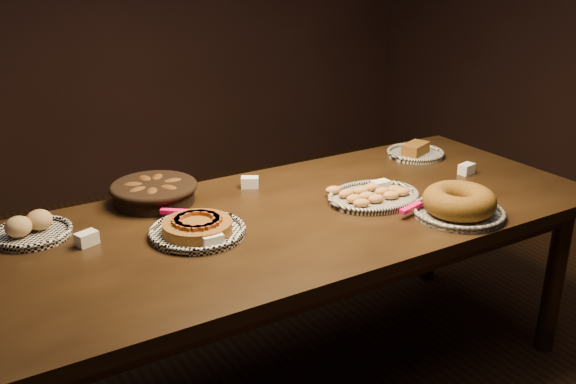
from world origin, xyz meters
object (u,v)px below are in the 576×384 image
madeleine_platter (373,196)px  buffet_table (294,232)px  bundt_cake_plate (459,204)px  apple_tart_plate (197,229)px

madeleine_platter → buffet_table: bearing=153.7°
buffet_table → madeleine_platter: (0.34, -0.04, 0.09)m
bundt_cake_plate → apple_tart_plate: bearing=159.1°
apple_tart_plate → madeleine_platter: (0.72, -0.06, -0.01)m
bundt_cake_plate → buffet_table: bearing=147.5°
buffet_table → madeleine_platter: madeleine_platter is taller
buffet_table → bundt_cake_plate: size_ratio=6.34×
buffet_table → apple_tart_plate: size_ratio=6.36×
madeleine_platter → bundt_cake_plate: 0.33m
buffet_table → madeleine_platter: size_ratio=6.42×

